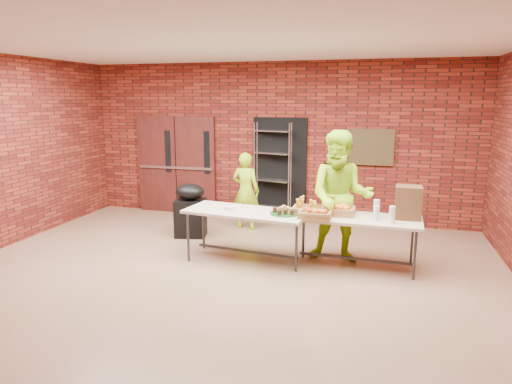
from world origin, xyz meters
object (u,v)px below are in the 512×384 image
wire_rack (273,172)px  table_left (246,215)px  covered_grill (190,210)px  volunteer_man (341,197)px  table_right (356,221)px  coffee_dispenser (408,202)px  volunteer_woman (246,191)px

wire_rack → table_left: bearing=-73.2°
covered_grill → volunteer_man: size_ratio=0.48×
table_left → volunteer_man: volunteer_man is taller
wire_rack → table_right: bearing=-38.6°
coffee_dispenser → wire_rack: bearing=139.2°
wire_rack → volunteer_woman: size_ratio=1.35×
table_right → volunteer_man: bearing=143.5°
volunteer_woman → table_right: bearing=149.9°
table_right → wire_rack: bearing=130.7°
table_right → volunteer_woman: volunteer_woman is taller
covered_grill → table_right: bearing=-27.1°
volunteer_woman → volunteer_man: (1.90, -1.35, 0.27)m
coffee_dispenser → volunteer_man: (-0.97, 0.09, 0.01)m
volunteer_man → volunteer_woman: bearing=145.2°
coffee_dispenser → table_left: bearing=-174.4°
covered_grill → volunteer_man: 2.84m
table_right → coffee_dispenser: (0.72, 0.12, 0.30)m
wire_rack → table_left: wire_rack is taller
table_left → volunteer_woman: bearing=114.6°
wire_rack → volunteer_man: (1.54, -2.08, 0.01)m
table_left → wire_rack: bearing=101.3°
wire_rack → table_right: wire_rack is taller
table_left → covered_grill: bearing=153.2°
table_left → covered_grill: 1.63m
covered_grill → coffee_dispenser: bearing=-22.5°
covered_grill → volunteer_woman: 1.14m
wire_rack → volunteer_man: size_ratio=0.99×
covered_grill → volunteer_man: (2.72, -0.60, 0.52)m
wire_rack → volunteer_man: bearing=-40.2°
table_left → volunteer_woman: size_ratio=1.34×
table_right → covered_grill: size_ratio=1.94×
wire_rack → coffee_dispenser: 3.32m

